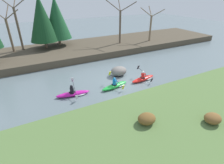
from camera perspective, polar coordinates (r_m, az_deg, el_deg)
The scene contains 15 objects.
ground_plane at distance 16.78m, azimuth 3.60°, elevation 0.20°, with size 90.00×90.00×0.00m, color slate.
riverbank_near at distance 12.29m, azimuth 20.67°, elevation -11.73°, with size 44.00×7.80×0.52m.
riverbank_far at distance 25.62m, azimuth -8.88°, elevation 10.67°, with size 44.00×8.54×0.84m.
conifer_tree_left at distance 25.03m, azimuth -22.04°, elevation 18.61°, with size 3.57×3.57×6.58m.
conifer_tree_mid_left at distance 26.00m, azimuth -17.69°, elevation 19.28°, with size 3.54×3.54×6.37m.
bare_tree_upstream at distance 25.33m, azimuth -30.58°, elevation 14.07°, with size 3.00×2.97×5.40m.
bare_tree_mid_upstream at distance 25.73m, azimuth -28.47°, elevation 16.39°, with size 3.82×3.78×6.96m.
bare_tree_mid_downstream at distance 26.27m, azimuth 2.66°, elevation 18.70°, with size 3.35×3.31×6.05m.
bare_tree_downstream at distance 28.33m, azimuth 12.49°, elevation 17.69°, with size 2.76×2.73×4.93m.
shrub_clump_nearest at distance 10.98m, azimuth 11.26°, elevation -11.68°, with size 1.14×0.95×0.62m.
shrub_clump_second at distance 12.44m, azimuth 30.02°, elevation -10.24°, with size 1.09×0.91×0.59m.
kayaker_lead at distance 17.20m, azimuth 10.35°, elevation 1.22°, with size 2.79×2.07×1.20m.
kayaker_middle at distance 15.66m, azimuth 1.22°, elevation -1.05°, with size 2.79×2.06×1.20m.
kayaker_trailing at distance 14.77m, azimuth -12.23°, elevation -3.63°, with size 2.80×2.07×1.20m.
boulder_midstream at distance 17.82m, azimuth 2.23°, elevation 3.59°, with size 1.67×1.30×0.94m.
Camera 1 is at (-7.88, -12.69, 7.65)m, focal length 28.00 mm.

